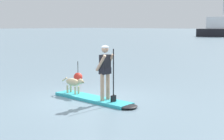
{
  "coord_description": "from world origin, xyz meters",
  "views": [
    {
      "loc": [
        7.24,
        -7.28,
        2.46
      ],
      "look_at": [
        0.0,
        1.0,
        0.9
      ],
      "focal_mm": 50.97,
      "sensor_mm": 36.0,
      "label": 1
    }
  ],
  "objects_px": {
    "person_paddler": "(105,69)",
    "marker_buoy": "(78,77)",
    "moored_boat_center": "(219,29)",
    "dog": "(74,83)",
    "paddleboard": "(97,100)"
  },
  "relations": [
    {
      "from": "paddleboard",
      "to": "person_paddler",
      "type": "height_order",
      "value": "person_paddler"
    },
    {
      "from": "person_paddler",
      "to": "moored_boat_center",
      "type": "distance_m",
      "value": 61.69
    },
    {
      "from": "marker_buoy",
      "to": "paddleboard",
      "type": "bearing_deg",
      "value": -33.54
    },
    {
      "from": "person_paddler",
      "to": "dog",
      "type": "xyz_separation_m",
      "value": [
        -1.5,
        0.01,
        -0.63
      ]
    },
    {
      "from": "dog",
      "to": "marker_buoy",
      "type": "relative_size",
      "value": 1.29
    },
    {
      "from": "paddleboard",
      "to": "moored_boat_center",
      "type": "xyz_separation_m",
      "value": [
        -20.27,
        58.13,
        1.5
      ]
    },
    {
      "from": "person_paddler",
      "to": "marker_buoy",
      "type": "relative_size",
      "value": 1.95
    },
    {
      "from": "dog",
      "to": "moored_boat_center",
      "type": "xyz_separation_m",
      "value": [
        -19.15,
        58.12,
        1.07
      ]
    },
    {
      "from": "person_paddler",
      "to": "moored_boat_center",
      "type": "relative_size",
      "value": 0.18
    },
    {
      "from": "person_paddler",
      "to": "paddleboard",
      "type": "bearing_deg",
      "value": 179.49
    },
    {
      "from": "paddleboard",
      "to": "dog",
      "type": "relative_size",
      "value": 2.9
    },
    {
      "from": "paddleboard",
      "to": "dog",
      "type": "bearing_deg",
      "value": 179.49
    },
    {
      "from": "marker_buoy",
      "to": "moored_boat_center",
      "type": "bearing_deg",
      "value": 106.97
    },
    {
      "from": "paddleboard",
      "to": "moored_boat_center",
      "type": "bearing_deg",
      "value": 109.22
    },
    {
      "from": "person_paddler",
      "to": "marker_buoy",
      "type": "xyz_separation_m",
      "value": [
        -3.55,
        2.11,
        -0.91
      ]
    }
  ]
}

